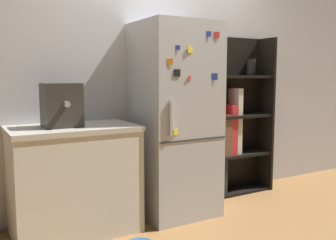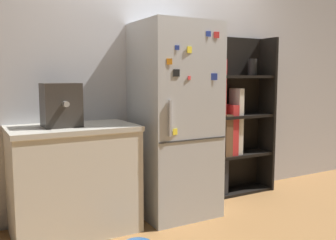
# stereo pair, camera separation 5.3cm
# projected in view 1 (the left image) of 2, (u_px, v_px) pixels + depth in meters

# --- Properties ---
(ground_plane) EXTENTS (16.00, 16.00, 0.00)m
(ground_plane) POSITION_uv_depth(u_px,v_px,m) (181.00, 216.00, 3.48)
(ground_plane) COLOR #A87542
(wall_back) EXTENTS (8.00, 0.05, 2.60)m
(wall_back) POSITION_uv_depth(u_px,v_px,m) (157.00, 76.00, 3.74)
(wall_back) COLOR silver
(wall_back) RESTS_ON ground_plane
(refrigerator) EXTENTS (0.69, 0.68, 1.78)m
(refrigerator) POSITION_uv_depth(u_px,v_px,m) (175.00, 120.00, 3.48)
(refrigerator) COLOR silver
(refrigerator) RESTS_ON ground_plane
(bookshelf) EXTENTS (0.90, 0.29, 1.72)m
(bookshelf) POSITION_uv_depth(u_px,v_px,m) (226.00, 125.00, 4.07)
(bookshelf) COLOR black
(bookshelf) RESTS_ON ground_plane
(kitchen_counter) EXTENTS (1.01, 0.62, 0.89)m
(kitchen_counter) POSITION_uv_depth(u_px,v_px,m) (74.00, 179.00, 3.09)
(kitchen_counter) COLOR silver
(kitchen_counter) RESTS_ON ground_plane
(espresso_machine) EXTENTS (0.29, 0.31, 0.35)m
(espresso_machine) POSITION_uv_depth(u_px,v_px,m) (62.00, 105.00, 2.97)
(espresso_machine) COLOR #38332D
(espresso_machine) RESTS_ON kitchen_counter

